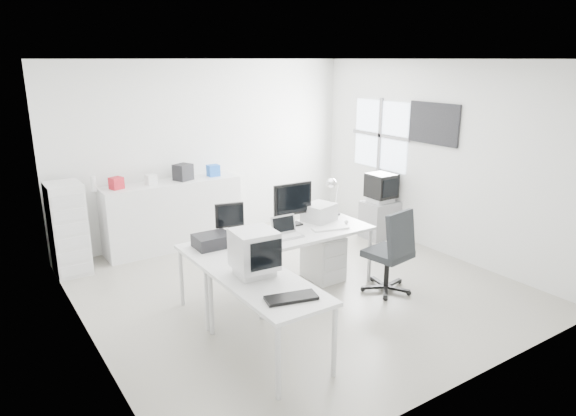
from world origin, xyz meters
TOP-DOWN VIEW (x-y plane):
  - floor at (0.00, 0.00)m, footprint 5.00×5.00m
  - ceiling at (0.00, 0.00)m, footprint 5.00×5.00m
  - back_wall at (0.00, 2.50)m, footprint 5.00×0.02m
  - left_wall at (-2.50, 0.00)m, footprint 0.02×5.00m
  - right_wall at (2.50, 0.00)m, footprint 0.02×5.00m
  - window at (2.48, 1.20)m, footprint 0.02×1.20m
  - wall_picture at (2.47, 0.10)m, footprint 0.04×0.90m
  - main_desk at (-0.26, -0.02)m, footprint 2.40×0.80m
  - side_desk at (-1.11, -1.12)m, footprint 0.70×1.40m
  - drawer_pedestal at (0.44, 0.03)m, footprint 0.40×0.50m
  - inkjet_printer at (-1.11, 0.08)m, footprint 0.41×0.32m
  - lcd_monitor_small at (-0.81, 0.23)m, footprint 0.38×0.27m
  - lcd_monitor_large at (0.09, 0.23)m, footprint 0.55×0.24m
  - laptop at (-0.21, -0.12)m, footprint 0.35×0.36m
  - white_keyboard at (0.39, -0.17)m, footprint 0.49×0.25m
  - white_mouse at (0.69, -0.12)m, footprint 0.05×0.05m
  - laser_printer at (0.49, 0.20)m, footprint 0.46×0.43m
  - desk_lamp at (0.84, 0.28)m, footprint 0.18×0.18m
  - crt_monitor at (-1.11, -0.87)m, footprint 0.47×0.47m
  - black_keyboard at (-1.11, -1.52)m, footprint 0.50×0.29m
  - office_chair at (0.87, -0.71)m, footprint 0.73×0.73m
  - tv_cabinet at (2.22, 0.85)m, footprint 0.54×0.44m
  - crt_tv at (2.22, 0.85)m, footprint 0.50×0.48m
  - sideboard at (-0.75, 2.24)m, footprint 2.07×0.52m
  - clutter_box_a at (-1.55, 2.24)m, footprint 0.20×0.19m
  - clutter_box_b at (-1.05, 2.24)m, footprint 0.17×0.15m
  - clutter_box_c at (-0.55, 2.24)m, footprint 0.31×0.29m
  - clutter_box_d at (-0.05, 2.24)m, footprint 0.18×0.16m
  - clutter_bottle at (-1.85, 2.28)m, footprint 0.07×0.07m
  - filing_cabinet at (-2.28, 2.07)m, footprint 0.44×0.52m

SIDE VIEW (x-z plane):
  - floor at x=0.00m, z-range -0.01..0.01m
  - tv_cabinet at x=2.22m, z-range 0.00..0.59m
  - drawer_pedestal at x=0.44m, z-range 0.00..0.60m
  - main_desk at x=-0.26m, z-range 0.00..0.75m
  - side_desk at x=-1.11m, z-range 0.00..0.75m
  - sideboard at x=-0.75m, z-range 0.00..1.04m
  - office_chair at x=0.87m, z-range 0.00..1.10m
  - filing_cabinet at x=-2.28m, z-range 0.00..1.25m
  - white_keyboard at x=0.39m, z-range 0.75..0.77m
  - black_keyboard at x=-1.11m, z-range 0.75..0.78m
  - white_mouse at x=0.69m, z-range 0.75..0.80m
  - crt_tv at x=2.22m, z-range 0.59..1.04m
  - inkjet_printer at x=-1.11m, z-range 0.75..0.89m
  - laser_printer at x=0.49m, z-range 0.75..0.97m
  - laptop at x=-0.21m, z-range 0.75..0.98m
  - desk_lamp at x=0.84m, z-range 0.75..1.17m
  - lcd_monitor_small at x=-0.81m, z-range 0.75..1.18m
  - crt_monitor at x=-1.11m, z-range 0.75..1.25m
  - lcd_monitor_large at x=0.09m, z-range 0.75..1.31m
  - clutter_box_b at x=-1.05m, z-range 1.04..1.18m
  - clutter_box_a at x=-1.55m, z-range 1.04..1.20m
  - clutter_box_d at x=-0.05m, z-range 1.04..1.21m
  - clutter_bottle at x=-1.85m, z-range 1.04..1.26m
  - clutter_box_c at x=-0.55m, z-range 1.04..1.28m
  - back_wall at x=0.00m, z-range 0.00..2.80m
  - left_wall at x=-2.50m, z-range 0.00..2.80m
  - right_wall at x=2.50m, z-range 0.00..2.80m
  - window at x=2.48m, z-range 1.05..2.15m
  - wall_picture at x=2.47m, z-range 1.60..2.20m
  - ceiling at x=0.00m, z-range 2.79..2.80m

